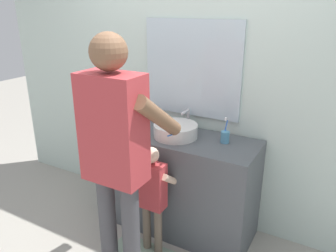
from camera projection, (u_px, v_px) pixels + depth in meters
name	position (u px, v px, depth m)	size (l,w,h in m)	color
ground_plane	(160.00, 243.00, 2.88)	(14.00, 14.00, 0.00)	#9E998E
back_wall	(194.00, 76.00, 2.92)	(4.40, 0.10, 2.70)	silver
vanity_cabinet	(176.00, 182.00, 2.97)	(1.39, 0.54, 0.90)	#4C5156
sink_basin	(176.00, 130.00, 2.78)	(0.37, 0.37, 0.11)	silver
faucet	(187.00, 120.00, 2.95)	(0.18, 0.14, 0.18)	#B7BABF
toothbrush_cup	(225.00, 137.00, 2.66)	(0.07, 0.07, 0.21)	#4C8EB2
child_toddler	(152.00, 192.00, 2.60)	(0.29, 0.29, 0.95)	#6B5B4C
adult_parent	(116.00, 144.00, 2.18)	(0.56, 0.58, 1.80)	#47474C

